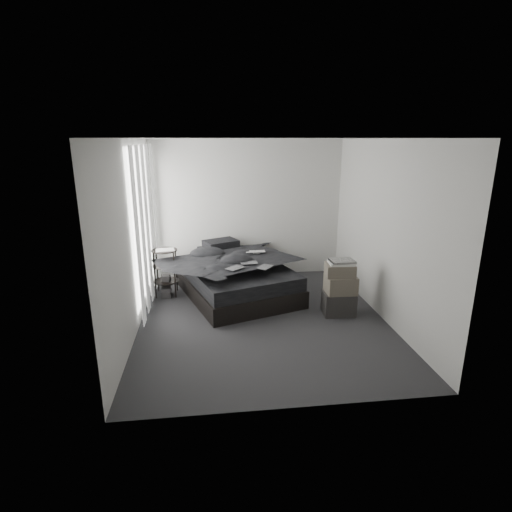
{
  "coord_description": "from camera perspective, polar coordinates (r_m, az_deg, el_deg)",
  "views": [
    {
      "loc": [
        -0.76,
        -5.45,
        2.59
      ],
      "look_at": [
        0.0,
        0.8,
        0.75
      ],
      "focal_mm": 28.0,
      "sensor_mm": 36.0,
      "label": 1
    }
  ],
  "objects": [
    {
      "name": "pillow_lower",
      "position": [
        7.5,
        -5.59,
        0.71
      ],
      "size": [
        0.74,
        0.61,
        0.14
      ],
      "primitive_type": "cube",
      "rotation": [
        0.0,
        0.0,
        0.32
      ],
      "color": "black",
      "rests_on": "mattress"
    },
    {
      "name": "art_book_white",
      "position": [
        6.09,
        12.07,
        -0.96
      ],
      "size": [
        0.38,
        0.31,
        0.04
      ],
      "primitive_type": "cube",
      "rotation": [
        0.0,
        0.0,
        -0.07
      ],
      "color": "silver",
      "rests_on": "box_upper"
    },
    {
      "name": "comic_b",
      "position": [
        6.39,
        -1.01,
        -0.26
      ],
      "size": [
        0.28,
        0.2,
        0.01
      ],
      "primitive_type": "cube",
      "rotation": [
        0.0,
        0.0,
        0.11
      ],
      "color": "black",
      "rests_on": "duvet"
    },
    {
      "name": "mattress",
      "position": [
        6.84,
        -2.81,
        -2.39
      ],
      "size": [
        2.1,
        2.43,
        0.23
      ],
      "primitive_type": "cube",
      "rotation": [
        0.0,
        0.0,
        0.32
      ],
      "color": "black",
      "rests_on": "bed"
    },
    {
      "name": "box_upper",
      "position": [
        6.12,
        11.91,
        -1.95
      ],
      "size": [
        0.46,
        0.39,
        0.19
      ],
      "primitive_type": "cube",
      "rotation": [
        0.0,
        0.0,
        -0.12
      ],
      "color": "#575045",
      "rests_on": "box_mid"
    },
    {
      "name": "papers",
      "position": [
        6.89,
        -12.89,
        0.84
      ],
      "size": [
        0.34,
        0.27,
        0.02
      ],
      "primitive_type": "cube",
      "rotation": [
        0.0,
        0.0,
        0.16
      ],
      "color": "white",
      "rests_on": "side_stand"
    },
    {
      "name": "bed",
      "position": [
        6.93,
        -2.78,
        -4.4
      ],
      "size": [
        2.18,
        2.51,
        0.29
      ],
      "primitive_type": "cube",
      "rotation": [
        0.0,
        0.0,
        0.32
      ],
      "color": "black",
      "rests_on": "floor"
    },
    {
      "name": "floor_books",
      "position": [
        7.03,
        -12.68,
        -5.07
      ],
      "size": [
        0.16,
        0.22,
        0.15
      ],
      "primitive_type": "cube",
      "rotation": [
        0.0,
        0.0,
        0.01
      ],
      "color": "black",
      "rests_on": "floor"
    },
    {
      "name": "floor",
      "position": [
        6.08,
        0.92,
        -8.92
      ],
      "size": [
        3.6,
        4.2,
        0.01
      ],
      "primitive_type": "cube",
      "color": "#2C2C2E",
      "rests_on": "ground"
    },
    {
      "name": "comic_c",
      "position": [
        6.18,
        1.29,
        -0.79
      ],
      "size": [
        0.3,
        0.32,
        0.01
      ],
      "primitive_type": "cube",
      "rotation": [
        0.0,
        0.0,
        0.93
      ],
      "color": "black",
      "rests_on": "duvet"
    },
    {
      "name": "side_stand",
      "position": [
        7.02,
        -12.76,
        -2.33
      ],
      "size": [
        0.44,
        0.44,
        0.79
      ],
      "primitive_type": "cylinder",
      "rotation": [
        0.0,
        0.0,
        -0.01
      ],
      "color": "black",
      "rests_on": "floor"
    },
    {
      "name": "wall_front",
      "position": [
        3.66,
        5.5,
        -4.36
      ],
      "size": [
        3.6,
        0.01,
        2.6
      ],
      "primitive_type": "cube",
      "color": "silver",
      "rests_on": "ground"
    },
    {
      "name": "window_left",
      "position": [
        6.54,
        -15.83,
        4.76
      ],
      "size": [
        0.02,
        2.0,
        2.3
      ],
      "primitive_type": "cube",
      "color": "white",
      "rests_on": "wall_left"
    },
    {
      "name": "duvet",
      "position": [
        6.72,
        -2.67,
        -0.62
      ],
      "size": [
        2.05,
        2.2,
        0.25
      ],
      "primitive_type": "imported",
      "rotation": [
        0.0,
        0.0,
        0.32
      ],
      "color": "black",
      "rests_on": "mattress"
    },
    {
      "name": "wall_left",
      "position": [
        5.69,
        -17.29,
        2.46
      ],
      "size": [
        0.01,
        4.2,
        2.6
      ],
      "primitive_type": "cube",
      "color": "silver",
      "rests_on": "ground"
    },
    {
      "name": "wall_right",
      "position": [
        6.15,
        17.86,
        3.41
      ],
      "size": [
        0.01,
        4.2,
        2.6
      ],
      "primitive_type": "cube",
      "color": "silver",
      "rests_on": "ground"
    },
    {
      "name": "wall_back",
      "position": [
        7.69,
        -1.18,
        6.64
      ],
      "size": [
        3.6,
        0.01,
        2.6
      ],
      "primitive_type": "cube",
      "color": "silver",
      "rests_on": "ground"
    },
    {
      "name": "ceiling",
      "position": [
        5.5,
        1.05,
        16.41
      ],
      "size": [
        3.6,
        4.2,
        0.01
      ],
      "primitive_type": "cube",
      "color": "white",
      "rests_on": "ground"
    },
    {
      "name": "laptop",
      "position": [
        6.93,
        -0.04,
        1.09
      ],
      "size": [
        0.34,
        0.22,
        0.03
      ],
      "primitive_type": "imported",
      "rotation": [
        0.0,
        0.0,
        0.01
      ],
      "color": "silver",
      "rests_on": "duvet"
    },
    {
      "name": "pillow_upper",
      "position": [
        7.47,
        -5.05,
        1.76
      ],
      "size": [
        0.71,
        0.62,
        0.13
      ],
      "primitive_type": "cube",
      "rotation": [
        0.0,
        0.0,
        0.42
      ],
      "color": "black",
      "rests_on": "pillow_lower"
    },
    {
      "name": "curtain_left",
      "position": [
        6.55,
        -15.35,
        4.19
      ],
      "size": [
        0.06,
        2.12,
        2.48
      ],
      "primitive_type": "cube",
      "color": "white",
      "rests_on": "wall_left"
    },
    {
      "name": "box_lower",
      "position": [
        6.3,
        11.72,
        -6.58
      ],
      "size": [
        0.5,
        0.4,
        0.35
      ],
      "primitive_type": "cube",
      "rotation": [
        0.0,
        0.0,
        -0.07
      ],
      "color": "black",
      "rests_on": "floor"
    },
    {
      "name": "art_book_snake",
      "position": [
        6.07,
        12.2,
        -0.68
      ],
      "size": [
        0.36,
        0.29,
        0.03
      ],
      "primitive_type": "cube",
      "rotation": [
        0.0,
        0.0,
        0.03
      ],
      "color": "silver",
      "rests_on": "art_book_white"
    },
    {
      "name": "box_mid",
      "position": [
        6.18,
        12.0,
        -3.97
      ],
      "size": [
        0.44,
        0.35,
        0.27
      ],
      "primitive_type": "cube",
      "rotation": [
        0.0,
        0.0,
        -0.0
      ],
      "color": "#575045",
      "rests_on": "box_lower"
    },
    {
      "name": "comic_a",
      "position": [
        6.14,
        -3.04,
        -1.03
      ],
      "size": [
        0.32,
        0.31,
        0.01
      ],
      "primitive_type": "cube",
      "rotation": [
        0.0,
        0.0,
        0.7
      ],
      "color": "black",
      "rests_on": "duvet"
    }
  ]
}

